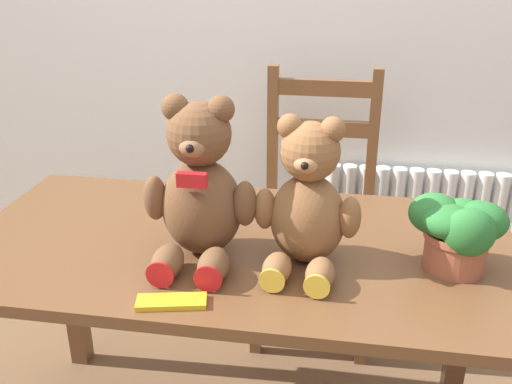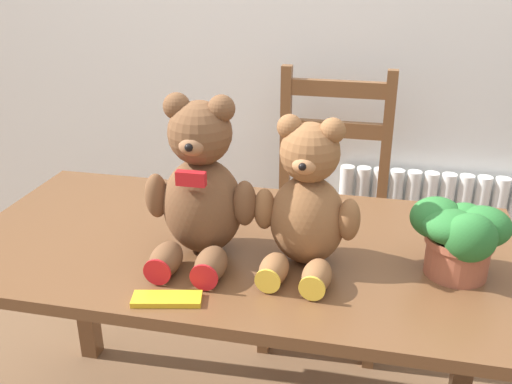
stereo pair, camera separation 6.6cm
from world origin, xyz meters
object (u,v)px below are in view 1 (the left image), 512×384
at_px(teddy_bear_right, 307,203).
at_px(potted_plant, 457,229).
at_px(chocolate_bar, 172,302).
at_px(wooden_chair_behind, 317,209).
at_px(teddy_bear_left, 200,190).

xyz_separation_m(teddy_bear_right, potted_plant, (0.34, 0.03, -0.05)).
bearing_deg(chocolate_bar, wooden_chair_behind, 76.26).
xyz_separation_m(teddy_bear_right, chocolate_bar, (-0.26, -0.22, -0.15)).
xyz_separation_m(potted_plant, chocolate_bar, (-0.60, -0.25, -0.10)).
relative_size(teddy_bear_left, teddy_bear_right, 1.10).
relative_size(wooden_chair_behind, teddy_bear_right, 2.79).
relative_size(teddy_bear_left, potted_plant, 1.78).
bearing_deg(teddy_bear_right, wooden_chair_behind, -84.47).
xyz_separation_m(wooden_chair_behind, teddy_bear_right, (0.01, -0.79, 0.38)).
height_order(wooden_chair_behind, potted_plant, wooden_chair_behind).
relative_size(wooden_chair_behind, potted_plant, 4.51).
height_order(potted_plant, chocolate_bar, potted_plant).
bearing_deg(chocolate_bar, teddy_bear_right, 40.19).
bearing_deg(chocolate_bar, potted_plant, 22.40).
relative_size(wooden_chair_behind, chocolate_bar, 6.79).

